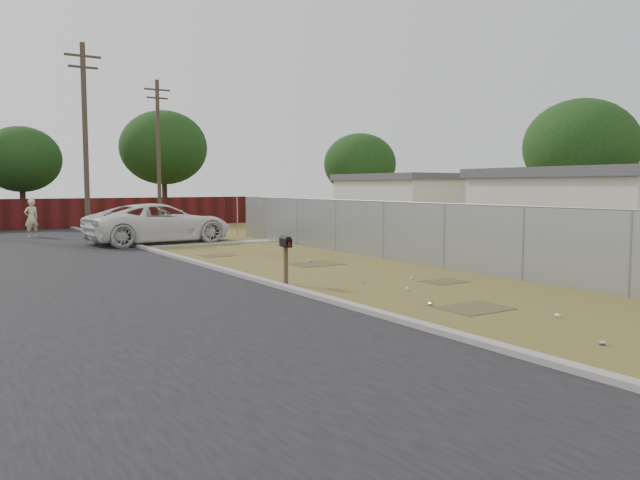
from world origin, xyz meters
TOP-DOWN VIEW (x-y plane):
  - ground at (0.00, 0.00)m, footprint 120.00×120.00m
  - street at (-6.76, 8.05)m, footprint 15.10×60.00m
  - chainlink_fence at (3.12, 1.03)m, footprint 0.10×27.06m
  - privacy_fence at (-6.00, 25.00)m, footprint 30.00×0.12m
  - utility_poles at (-3.67, 20.67)m, footprint 12.60×8.24m
  - houses at (9.70, 3.13)m, footprint 9.30×17.24m
  - horizon_trees at (0.84, 23.56)m, footprint 33.32×31.94m
  - mailbox at (-2.60, -0.20)m, footprint 0.28×0.55m
  - pickup_truck at (-1.60, 12.94)m, footprint 6.63×3.59m
  - pedestrian at (-5.96, 19.32)m, footprint 0.80×0.65m
  - scattered_litter at (-0.41, -2.89)m, footprint 2.20×11.98m

SIDE VIEW (x-z plane):
  - ground at x=0.00m, z-range 0.00..0.00m
  - street at x=-6.76m, z-range -0.04..0.08m
  - scattered_litter at x=-0.41m, z-range 0.01..0.08m
  - chainlink_fence at x=3.12m, z-range -0.21..1.81m
  - pickup_truck at x=-1.60m, z-range 0.00..1.77m
  - privacy_fence at x=-6.00m, z-range 0.00..1.80m
  - pedestrian at x=-5.96m, z-range 0.00..1.89m
  - mailbox at x=-2.60m, z-range 0.37..1.63m
  - houses at x=9.70m, z-range 0.01..3.11m
  - horizon_trees at x=0.84m, z-range 0.74..8.52m
  - utility_poles at x=-3.67m, z-range 0.19..9.19m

